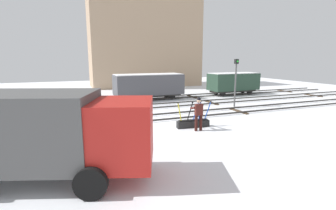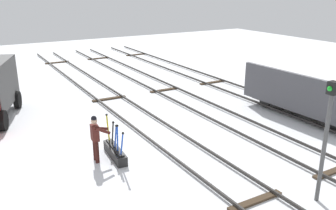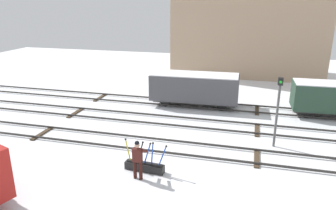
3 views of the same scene
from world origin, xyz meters
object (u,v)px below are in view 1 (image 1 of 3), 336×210
at_px(rail_worker, 198,112).
at_px(switch_lever_frame, 193,123).
at_px(delivery_truck, 56,131).
at_px(signal_post, 236,78).
at_px(freight_car_mid_siding, 149,85).
at_px(freight_car_far_end, 233,82).

bearing_deg(rail_worker, switch_lever_frame, 89.63).
distance_m(rail_worker, delivery_truck, 7.22).
bearing_deg(signal_post, switch_lever_frame, -144.07).
distance_m(rail_worker, signal_post, 7.53).
relative_size(rail_worker, freight_car_mid_siding, 0.28).
xyz_separation_m(signal_post, freight_car_mid_siding, (-5.20, 5.60, -0.90)).
bearing_deg(freight_car_far_end, switch_lever_frame, -136.04).
bearing_deg(rail_worker, delivery_truck, -149.41).
bearing_deg(delivery_truck, freight_car_far_end, 59.62).
relative_size(switch_lever_frame, signal_post, 0.55).
xyz_separation_m(delivery_truck, signal_post, (12.15, 7.95, 0.69)).
height_order(rail_worker, delivery_truck, delivery_truck).
height_order(switch_lever_frame, rail_worker, rail_worker).
bearing_deg(rail_worker, freight_car_mid_siding, 91.53).
xyz_separation_m(switch_lever_frame, rail_worker, (-0.05, -0.68, 0.73)).
bearing_deg(signal_post, rail_worker, -140.09).
bearing_deg(freight_car_mid_siding, freight_car_far_end, -1.74).
height_order(switch_lever_frame, freight_car_mid_siding, freight_car_mid_siding).
bearing_deg(switch_lever_frame, delivery_truck, -145.00).
distance_m(switch_lever_frame, rail_worker, 1.00).
xyz_separation_m(rail_worker, signal_post, (5.69, 4.76, 1.26)).
distance_m(delivery_truck, signal_post, 14.53).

